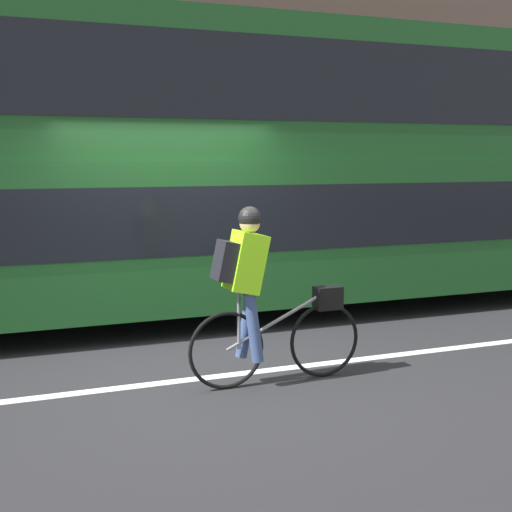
% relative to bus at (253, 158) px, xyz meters
% --- Properties ---
extents(ground_plane, '(80.00, 80.00, 0.00)m').
position_rel_bus_xyz_m(ground_plane, '(-1.50, -2.54, -2.10)').
color(ground_plane, '#232326').
extents(road_center_line, '(50.00, 0.14, 0.01)m').
position_rel_bus_xyz_m(road_center_line, '(-1.50, -2.66, -2.10)').
color(road_center_line, silver).
rests_on(road_center_line, ground_plane).
extents(sidewalk_curb, '(60.00, 1.61, 0.16)m').
position_rel_bus_xyz_m(sidewalk_curb, '(-1.50, 3.17, -2.02)').
color(sidewalk_curb, gray).
rests_on(sidewalk_curb, ground_plane).
extents(building_facade, '(60.00, 0.30, 9.37)m').
position_rel_bus_xyz_m(building_facade, '(-1.50, 4.12, 2.58)').
color(building_facade, brown).
rests_on(building_facade, ground_plane).
extents(bus, '(11.24, 2.57, 3.80)m').
position_rel_bus_xyz_m(bus, '(0.00, 0.00, 0.00)').
color(bus, black).
rests_on(bus, ground_plane).
extents(cyclist_on_bike, '(1.73, 0.32, 1.68)m').
position_rel_bus_xyz_m(cyclist_on_bike, '(-1.14, -3.04, -1.20)').
color(cyclist_on_bike, black).
rests_on(cyclist_on_bike, ground_plane).
extents(trash_bin, '(0.51, 0.51, 1.02)m').
position_rel_bus_xyz_m(trash_bin, '(3.72, 3.09, -1.43)').
color(trash_bin, '#262628').
rests_on(trash_bin, sidewalk_curb).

